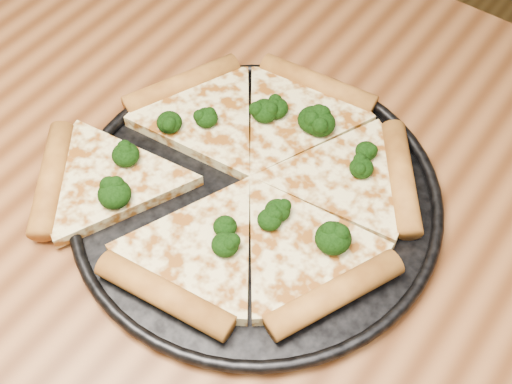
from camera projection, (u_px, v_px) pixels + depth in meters
The scene contains 4 objects.
dining_table at pixel (212, 274), 0.75m from camera, with size 1.20×0.90×0.75m.
pizza_pan at pixel (256, 197), 0.68m from camera, with size 0.36×0.36×0.02m.
pizza at pixel (242, 178), 0.69m from camera, with size 0.38×0.35×0.03m.
broccoli_florets at pixel (257, 162), 0.69m from camera, with size 0.25×0.22×0.03m.
Camera 1 is at (0.26, -0.27, 1.31)m, focal length 49.22 mm.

